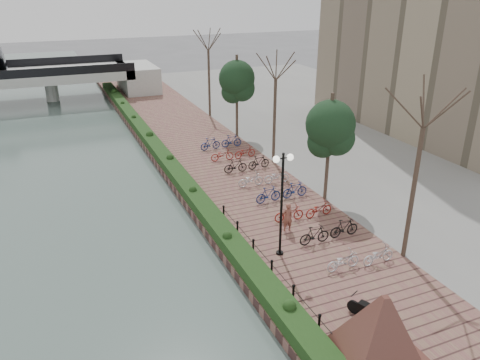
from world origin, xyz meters
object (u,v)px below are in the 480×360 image
granite_monument (381,332)px  pedestrian (287,217)px  lamppost (282,184)px  motorcycle (368,310)px

granite_monument → pedestrian: 9.79m
lamppost → pedestrian: (1.41, 1.90, -2.91)m
granite_monument → pedestrian: (1.67, 9.62, -0.65)m
granite_monument → lamppost: (0.26, 7.72, 2.26)m
granite_monument → motorcycle: 2.58m
lamppost → motorcycle: 6.58m
granite_monument → lamppost: bearing=88.0°
motorcycle → pedestrian: (0.49, 7.55, 0.32)m
granite_monument → lamppost: lamppost is taller
motorcycle → pedestrian: pedestrian is taller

